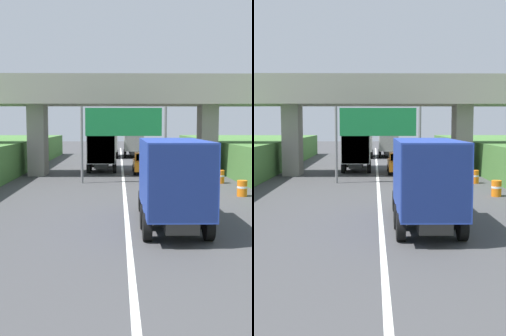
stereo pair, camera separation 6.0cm
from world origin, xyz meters
TOP-DOWN VIEW (x-y plane):
  - lane_centre_stripe at (0.00, 25.37)m, footprint 0.20×90.74m
  - overpass_bridge at (0.00, 31.71)m, footprint 40.00×4.80m
  - overhead_highway_sign at (0.00, 26.81)m, footprint 5.88×0.18m
  - truck_white at (-1.76, 35.14)m, footprint 2.44×7.30m
  - truck_black at (1.52, 51.40)m, footprint 2.44×7.30m
  - truck_blue at (1.71, 14.46)m, footprint 2.44×7.30m
  - truck_green at (-1.62, 50.38)m, footprint 2.44×7.30m
  - car_orange at (1.78, 32.67)m, footprint 1.86×4.10m
  - car_red at (4.90, 49.90)m, footprint 1.86×4.10m
  - construction_barrel_3 at (6.58, 21.26)m, footprint 0.57×0.57m
  - construction_barrel_4 at (6.62, 26.58)m, footprint 0.57×0.57m
  - construction_barrel_5 at (6.46, 31.90)m, footprint 0.57×0.57m

SIDE VIEW (x-z plane):
  - lane_centre_stripe at x=0.00m, z-range 0.00..0.01m
  - construction_barrel_3 at x=6.58m, z-range 0.01..0.91m
  - construction_barrel_4 at x=6.62m, z-range 0.01..0.91m
  - construction_barrel_5 at x=6.46m, z-range 0.01..0.91m
  - car_orange at x=1.78m, z-range 0.00..1.72m
  - car_red at x=4.90m, z-range 0.00..1.72m
  - truck_white at x=-1.76m, z-range 0.21..3.65m
  - truck_black at x=1.52m, z-range 0.21..3.65m
  - truck_blue at x=1.71m, z-range 0.21..3.65m
  - truck_green at x=-1.62m, z-range 0.21..3.65m
  - overhead_highway_sign at x=0.00m, z-range 1.24..6.47m
  - overpass_bridge at x=0.00m, z-range 1.96..9.70m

